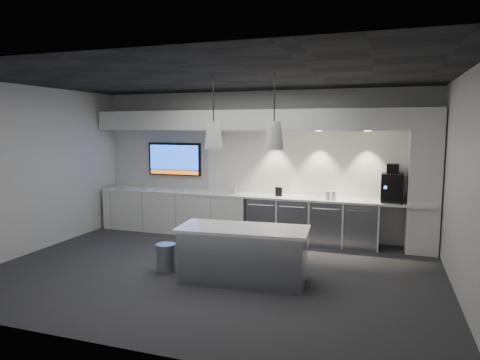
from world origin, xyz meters
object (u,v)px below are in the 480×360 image
(wall_tv, at_px, (175,159))
(island, at_px, (243,254))
(coffee_machine, at_px, (392,186))
(bin, at_px, (166,258))

(wall_tv, relative_size, island, 0.64)
(coffee_machine, bearing_deg, island, -129.71)
(bin, bearing_deg, coffee_machine, 35.94)
(wall_tv, xyz_separation_m, island, (2.49, -2.69, -1.15))
(wall_tv, bearing_deg, island, -47.21)
(island, xyz_separation_m, bin, (-1.28, 0.01, -0.19))
(wall_tv, height_order, bin, wall_tv)
(coffee_machine, bearing_deg, wall_tv, 177.52)
(island, bearing_deg, bin, 174.92)
(island, relative_size, bin, 4.46)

